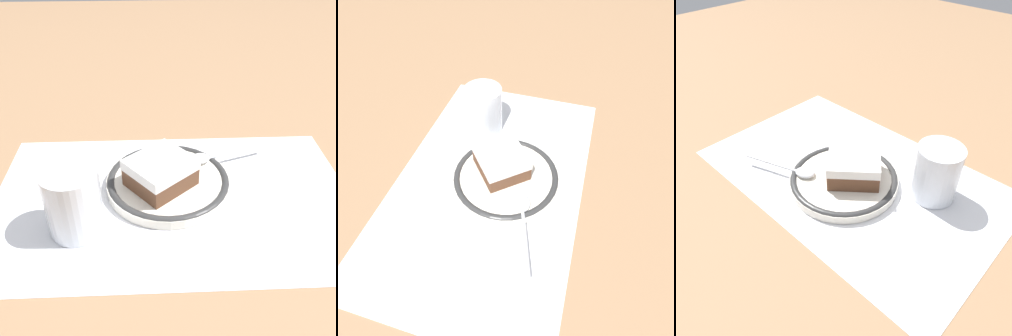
# 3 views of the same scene
# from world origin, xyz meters

# --- Properties ---
(ground_plane) EXTENTS (2.40, 2.40, 0.00)m
(ground_plane) POSITION_xyz_m (0.00, 0.00, 0.00)
(ground_plane) COLOR #9E7551
(placemat) EXTENTS (0.52, 0.32, 0.00)m
(placemat) POSITION_xyz_m (0.00, 0.00, 0.00)
(placemat) COLOR white
(placemat) RESTS_ON ground_plane
(plate) EXTENTS (0.18, 0.18, 0.02)m
(plate) POSITION_xyz_m (-0.01, 0.03, 0.01)
(plate) COLOR silver
(plate) RESTS_ON placemat
(cake_slice) EXTENTS (0.11, 0.11, 0.04)m
(cake_slice) POSITION_xyz_m (-0.02, 0.02, 0.04)
(cake_slice) COLOR brown
(cake_slice) RESTS_ON plate
(spoon) EXTENTS (0.14, 0.06, 0.01)m
(spoon) POSITION_xyz_m (0.06, 0.07, 0.02)
(spoon) COLOR silver
(spoon) RESTS_ON plate
(cup) EXTENTS (0.07, 0.07, 0.09)m
(cup) POSITION_xyz_m (-0.13, -0.05, 0.04)
(cup) COLOR silver
(cup) RESTS_ON placemat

